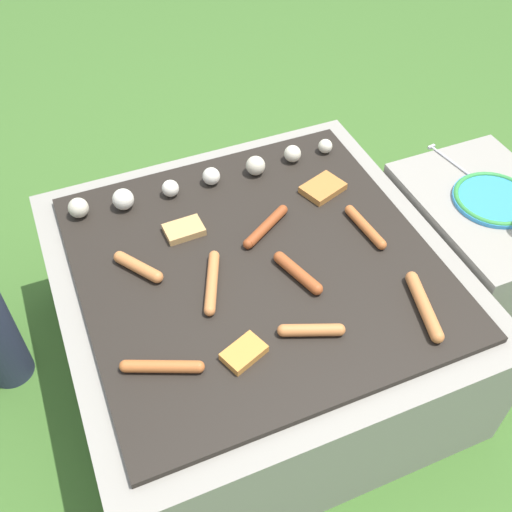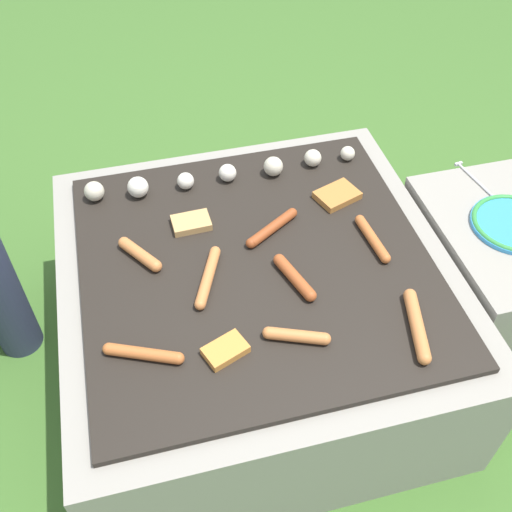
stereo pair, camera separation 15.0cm
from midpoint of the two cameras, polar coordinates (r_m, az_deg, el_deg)
name	(u,v)px [view 2 (the right image)]	position (r m, az deg, el deg)	size (l,w,h in m)	color
ground_plane	(256,355)	(1.85, 2.35, -9.56)	(14.00, 14.00, 0.00)	#3D6628
grill	(256,313)	(1.67, 2.56, -5.60)	(0.99, 0.99, 0.42)	gray
side_ledge	(490,278)	(1.91, 23.53, -2.02)	(0.39, 0.52, 0.42)	gray
sausage_mid_right	(208,277)	(1.46, -1.68, -2.17)	(0.10, 0.19, 0.03)	#C6753D
sausage_front_right	(297,336)	(1.36, 7.06, -7.75)	(0.15, 0.08, 0.03)	#C6753D
sausage_front_left	(372,238)	(1.59, 13.68, 1.49)	(0.04, 0.17, 0.03)	#B7602D
sausage_back_center	(143,354)	(1.33, -7.52, -9.39)	(0.17, 0.09, 0.03)	#B7602D
sausage_back_left	(272,228)	(1.58, 4.29, 2.58)	(0.16, 0.11, 0.03)	#93421E
sausage_mid_left	(140,254)	(1.52, -8.28, 0.02)	(0.10, 0.13, 0.03)	#C6753D
sausage_front_center	(294,277)	(1.46, 6.61, -2.18)	(0.07, 0.16, 0.03)	#A34C23
sausage_back_right	(417,325)	(1.43, 18.01, -6.47)	(0.07, 0.20, 0.03)	#C6753D
bread_slice_left	(225,350)	(1.33, 0.31, -9.15)	(0.11, 0.09, 0.02)	#D18438
bread_slice_center	(191,223)	(1.60, -3.53, 3.05)	(0.10, 0.07, 0.02)	tan
bread_slice_right	(337,195)	(1.70, 10.25, 5.59)	(0.14, 0.12, 0.02)	#B27033
mushroom_row	(213,175)	(1.72, -1.63, 7.62)	(0.79, 0.07, 0.06)	beige
fork_utensil	(475,180)	(1.87, 22.34, 6.64)	(0.05, 0.19, 0.01)	silver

